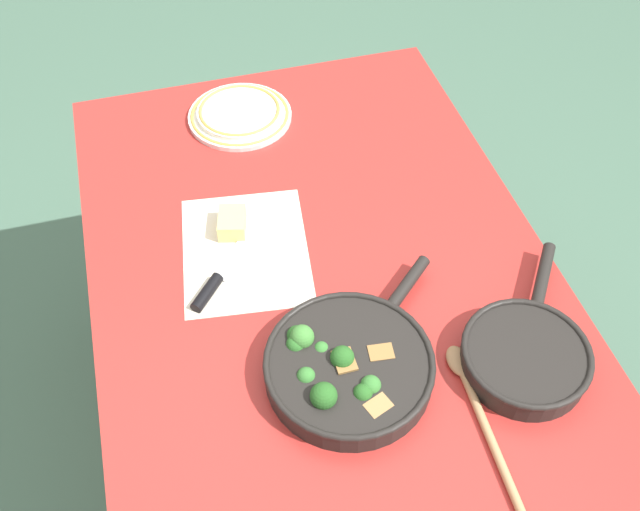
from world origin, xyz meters
The scene contains 9 objects.
ground_plane centered at (0.00, 0.00, 0.00)m, with size 14.00×14.00×0.00m, color #476B56.
dining_table_red centered at (0.00, 0.00, 0.66)m, with size 1.31×0.90×0.74m.
skillet_broccoli centered at (-0.26, 0.02, 0.77)m, with size 0.35×0.37×0.07m.
skillet_eggs centered at (-0.32, -0.28, 0.77)m, with size 0.34×0.28×0.05m.
wooden_spoon centered at (-0.42, -0.17, 0.75)m, with size 0.40×0.04×0.02m.
parchment_sheet centered at (0.07, 0.14, 0.74)m, with size 0.35×0.29×0.00m.
grater_knife centered at (0.01, 0.20, 0.75)m, with size 0.22×0.19×0.02m.
cheese_block centered at (0.13, 0.15, 0.76)m, with size 0.08×0.07×0.04m.
dinner_plate_stack centered at (0.49, 0.06, 0.75)m, with size 0.25×0.25×0.03m.
Camera 1 is at (-0.88, 0.25, 1.83)m, focal length 40.00 mm.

